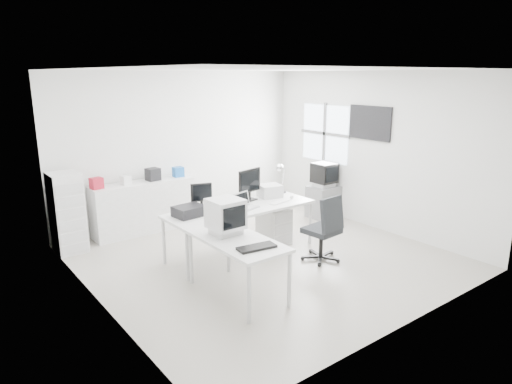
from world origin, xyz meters
TOP-DOWN VIEW (x-y plane):
  - floor at (0.00, 0.00)m, footprint 5.00×5.00m
  - ceiling at (0.00, 0.00)m, footprint 5.00×5.00m
  - back_wall at (0.00, 2.50)m, footprint 5.00×0.02m
  - left_wall at (-2.50, 0.00)m, footprint 0.02×5.00m
  - right_wall at (2.50, 0.00)m, footprint 0.02×5.00m
  - window at (2.48, 1.20)m, footprint 0.02×1.20m
  - wall_picture at (2.47, 0.10)m, footprint 0.04×0.90m
  - main_desk at (-0.17, 0.35)m, footprint 2.40×0.80m
  - side_desk at (-1.02, -0.75)m, footprint 0.70×1.40m
  - drawer_pedestal at (0.53, 0.40)m, footprint 0.40×0.50m
  - inkjet_printer at (-1.02, 0.45)m, footprint 0.45×0.36m
  - lcd_monitor_small at (-0.72, 0.60)m, footprint 0.36×0.28m
  - lcd_monitor_large at (0.18, 0.60)m, footprint 0.52×0.30m
  - laptop at (-0.12, 0.25)m, footprint 0.37×0.38m
  - white_keyboard at (0.48, 0.20)m, footprint 0.39×0.18m
  - white_mouse at (0.78, 0.25)m, footprint 0.06×0.06m
  - laser_printer at (0.58, 0.57)m, footprint 0.42×0.38m
  - desk_lamp at (0.93, 0.65)m, footprint 0.18×0.18m
  - crt_monitor at (-1.02, -0.50)m, footprint 0.42×0.42m
  - black_keyboard at (-1.02, -1.15)m, footprint 0.49×0.25m
  - office_chair at (0.63, -0.59)m, footprint 0.65×0.65m
  - tv_cabinet at (2.22, 0.92)m, footprint 0.57×0.46m
  - crt_tv at (2.22, 0.92)m, footprint 0.50×0.48m
  - sideboard at (-0.94, 2.24)m, footprint 1.82×0.45m
  - clutter_box_a at (-1.74, 2.24)m, footprint 0.21×0.19m
  - clutter_box_b at (-1.24, 2.24)m, footprint 0.17×0.16m
  - clutter_box_c at (-0.74, 2.24)m, footprint 0.24×0.23m
  - clutter_box_d at (-0.24, 2.24)m, footprint 0.19×0.16m
  - clutter_bottle at (-2.04, 2.28)m, footprint 0.07×0.07m
  - filing_cabinet at (-2.28, 2.10)m, footprint 0.44×0.53m

SIDE VIEW (x-z plane):
  - floor at x=0.00m, z-range -0.01..0.01m
  - drawer_pedestal at x=0.53m, z-range 0.00..0.60m
  - tv_cabinet at x=2.22m, z-range 0.00..0.62m
  - main_desk at x=-0.17m, z-range 0.00..0.75m
  - side_desk at x=-1.02m, z-range 0.00..0.75m
  - sideboard at x=-0.94m, z-range 0.00..0.91m
  - office_chair at x=0.63m, z-range 0.00..1.04m
  - filing_cabinet at x=-2.28m, z-range 0.00..1.27m
  - white_keyboard at x=0.48m, z-range 0.75..0.77m
  - black_keyboard at x=-1.02m, z-range 0.75..0.78m
  - white_mouse at x=0.78m, z-range 0.75..0.81m
  - inkjet_printer at x=-1.02m, z-range 0.75..0.90m
  - crt_tv at x=2.22m, z-range 0.62..1.07m
  - laptop at x=-0.12m, z-range 0.75..0.95m
  - laser_printer at x=0.58m, z-range 0.75..0.95m
  - lcd_monitor_small at x=-0.72m, z-range 0.75..1.15m
  - clutter_box_b at x=-1.24m, z-range 0.91..1.06m
  - crt_monitor at x=-1.02m, z-range 0.75..1.22m
  - clutter_box_d at x=-0.24m, z-range 0.91..1.09m
  - desk_lamp at x=0.93m, z-range 0.75..1.25m
  - clutter_box_a at x=-1.74m, z-range 0.91..1.09m
  - lcd_monitor_large at x=0.18m, z-range 0.75..1.26m
  - clutter_box_c at x=-0.74m, z-range 0.91..1.13m
  - clutter_bottle at x=-2.04m, z-range 0.91..1.13m
  - back_wall at x=0.00m, z-range 0.00..2.80m
  - left_wall at x=-2.50m, z-range 0.00..2.80m
  - right_wall at x=2.50m, z-range 0.00..2.80m
  - window at x=2.48m, z-range 1.05..2.15m
  - wall_picture at x=2.47m, z-range 1.60..2.20m
  - ceiling at x=0.00m, z-range 2.79..2.80m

